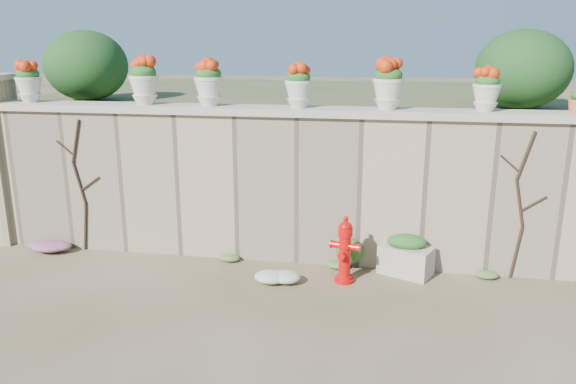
# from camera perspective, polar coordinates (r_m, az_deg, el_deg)

# --- Properties ---
(ground) EXTENTS (80.00, 80.00, 0.00)m
(ground) POSITION_cam_1_polar(r_m,az_deg,el_deg) (6.40, -5.19, -12.37)
(ground) COLOR brown
(ground) RESTS_ON ground
(stone_wall) EXTENTS (8.00, 0.40, 2.00)m
(stone_wall) POSITION_cam_1_polar(r_m,az_deg,el_deg) (7.68, -1.95, 0.47)
(stone_wall) COLOR tan
(stone_wall) RESTS_ON ground
(wall_cap) EXTENTS (8.10, 0.52, 0.10)m
(wall_cap) POSITION_cam_1_polar(r_m,az_deg,el_deg) (7.48, -2.03, 8.27)
(wall_cap) COLOR #B7B09A
(wall_cap) RESTS_ON stone_wall
(raised_fill) EXTENTS (9.00, 6.00, 2.00)m
(raised_fill) POSITION_cam_1_polar(r_m,az_deg,el_deg) (10.76, 1.49, 4.79)
(raised_fill) COLOR #384C23
(raised_fill) RESTS_ON ground
(back_shrub_left) EXTENTS (1.30, 1.30, 1.10)m
(back_shrub_left) POSITION_cam_1_polar(r_m,az_deg,el_deg) (9.70, -19.80, 11.99)
(back_shrub_left) COLOR #143814
(back_shrub_left) RESTS_ON raised_fill
(back_shrub_right) EXTENTS (1.30, 1.30, 1.10)m
(back_shrub_right) POSITION_cam_1_polar(r_m,az_deg,el_deg) (8.68, 22.75, 11.41)
(back_shrub_right) COLOR #143814
(back_shrub_right) RESTS_ON raised_fill
(vine_left) EXTENTS (0.60, 0.04, 1.91)m
(vine_left) POSITION_cam_1_polar(r_m,az_deg,el_deg) (8.43, -20.37, 0.79)
(vine_left) COLOR black
(vine_left) RESTS_ON ground
(vine_right) EXTENTS (0.60, 0.04, 1.91)m
(vine_right) POSITION_cam_1_polar(r_m,az_deg,el_deg) (7.52, 22.55, -1.13)
(vine_right) COLOR black
(vine_right) RESTS_ON ground
(fire_hydrant) EXTENTS (0.38, 0.27, 0.86)m
(fire_hydrant) POSITION_cam_1_polar(r_m,az_deg,el_deg) (7.05, 5.79, -5.81)
(fire_hydrant) COLOR red
(fire_hydrant) RESTS_ON ground
(planter_box) EXTENTS (0.75, 0.61, 0.54)m
(planter_box) POSITION_cam_1_polar(r_m,az_deg,el_deg) (7.47, 11.91, -6.36)
(planter_box) COLOR #B7B09A
(planter_box) RESTS_ON ground
(green_shrub) EXTENTS (0.60, 0.54, 0.57)m
(green_shrub) POSITION_cam_1_polar(r_m,az_deg,el_deg) (7.52, 6.02, -5.66)
(green_shrub) COLOR #1E5119
(green_shrub) RESTS_ON ground
(magenta_clump) EXTENTS (0.81, 0.54, 0.22)m
(magenta_clump) POSITION_cam_1_polar(r_m,az_deg,el_deg) (8.77, -22.92, -4.97)
(magenta_clump) COLOR #C3279F
(magenta_clump) RESTS_ON ground
(white_flowers) EXTENTS (0.54, 0.43, 0.19)m
(white_flowers) POSITION_cam_1_polar(r_m,az_deg,el_deg) (7.11, -0.99, -8.48)
(white_flowers) COLOR white
(white_flowers) RESTS_ON ground
(urn_pot_0) EXTENTS (0.36, 0.36, 0.56)m
(urn_pot_0) POSITION_cam_1_polar(r_m,az_deg,el_deg) (8.81, -24.84, 10.10)
(urn_pot_0) COLOR beige
(urn_pot_0) RESTS_ON wall_cap
(urn_pot_1) EXTENTS (0.40, 0.40, 0.62)m
(urn_pot_1) POSITION_cam_1_polar(r_m,az_deg,el_deg) (7.97, -14.42, 10.83)
(urn_pot_1) COLOR beige
(urn_pot_1) RESTS_ON wall_cap
(urn_pot_2) EXTENTS (0.39, 0.39, 0.61)m
(urn_pot_2) POSITION_cam_1_polar(r_m,az_deg,el_deg) (7.64, -8.04, 10.93)
(urn_pot_2) COLOR beige
(urn_pot_2) RESTS_ON wall_cap
(urn_pot_3) EXTENTS (0.36, 0.36, 0.56)m
(urn_pot_3) POSITION_cam_1_polar(r_m,az_deg,el_deg) (7.37, 1.09, 10.72)
(urn_pot_3) COLOR beige
(urn_pot_3) RESTS_ON wall_cap
(urn_pot_4) EXTENTS (0.39, 0.39, 0.62)m
(urn_pot_4) POSITION_cam_1_polar(r_m,az_deg,el_deg) (7.29, 10.16, 10.66)
(urn_pot_4) COLOR beige
(urn_pot_4) RESTS_ON wall_cap
(urn_pot_5) EXTENTS (0.34, 0.34, 0.53)m
(urn_pot_5) POSITION_cam_1_polar(r_m,az_deg,el_deg) (7.39, 19.53, 9.77)
(urn_pot_5) COLOR beige
(urn_pot_5) RESTS_ON wall_cap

